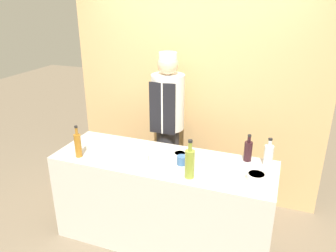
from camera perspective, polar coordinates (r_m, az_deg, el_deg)
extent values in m
plane|color=#756651|center=(3.52, -0.83, -18.83)|extent=(14.00, 14.00, 0.00)
cube|color=tan|center=(3.83, 4.79, 5.11)|extent=(2.91, 0.18, 2.40)
cube|color=beige|center=(3.25, -0.87, -12.84)|extent=(2.04, 0.69, 0.89)
cylinder|color=silver|center=(3.01, -4.66, -5.42)|extent=(0.14, 0.14, 0.06)
cylinder|color=yellow|center=(3.00, -4.67, -5.07)|extent=(0.12, 0.12, 0.02)
cylinder|color=silver|center=(2.98, 7.32, -5.95)|extent=(0.16, 0.16, 0.05)
cylinder|color=#703384|center=(2.97, 7.34, -5.67)|extent=(0.13, 0.13, 0.01)
cylinder|color=silver|center=(2.79, 15.10, -8.51)|extent=(0.16, 0.16, 0.05)
cylinder|color=red|center=(2.78, 15.14, -8.18)|extent=(0.13, 0.13, 0.02)
cylinder|color=silver|center=(3.04, 2.06, -5.11)|extent=(0.12, 0.12, 0.05)
cylinder|color=green|center=(3.04, 2.07, -4.82)|extent=(0.10, 0.10, 0.01)
cube|color=white|center=(3.24, -8.10, -3.88)|extent=(0.37, 0.19, 0.02)
cylinder|color=black|center=(3.05, 13.76, -4.30)|extent=(0.07, 0.07, 0.18)
cylinder|color=black|center=(3.00, 13.96, -2.25)|extent=(0.03, 0.03, 0.06)
cylinder|color=black|center=(2.99, 14.02, -1.62)|extent=(0.03, 0.03, 0.02)
cylinder|color=#9E661E|center=(3.14, -15.40, -3.32)|extent=(0.06, 0.06, 0.22)
cylinder|color=#9E661E|center=(3.08, -15.66, -0.88)|extent=(0.02, 0.02, 0.07)
cylinder|color=black|center=(3.07, -15.74, -0.13)|extent=(0.03, 0.03, 0.02)
cylinder|color=olive|center=(2.69, 3.80, -6.64)|extent=(0.08, 0.08, 0.24)
cylinder|color=olive|center=(2.62, 3.88, -3.59)|extent=(0.03, 0.03, 0.07)
cylinder|color=black|center=(2.60, 3.91, -2.65)|extent=(0.04, 0.04, 0.02)
cylinder|color=silver|center=(3.02, 17.09, -4.94)|extent=(0.08, 0.08, 0.19)
cylinder|color=silver|center=(2.97, 17.34, -2.85)|extent=(0.03, 0.03, 0.06)
cylinder|color=black|center=(2.95, 17.42, -2.21)|extent=(0.04, 0.04, 0.02)
cylinder|color=#386093|center=(2.92, 2.41, -5.97)|extent=(0.09, 0.09, 0.08)
cylinder|color=#28282D|center=(3.83, -0.01, -6.75)|extent=(0.26, 0.26, 0.93)
cylinder|color=silver|center=(3.53, -0.02, 4.20)|extent=(0.36, 0.36, 0.60)
cube|color=black|center=(3.39, -1.01, 3.01)|extent=(0.28, 0.02, 0.55)
sphere|color=beige|center=(3.43, -0.02, 10.73)|extent=(0.22, 0.22, 0.22)
cylinder|color=white|center=(3.42, -0.02, 12.09)|extent=(0.19, 0.19, 0.08)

